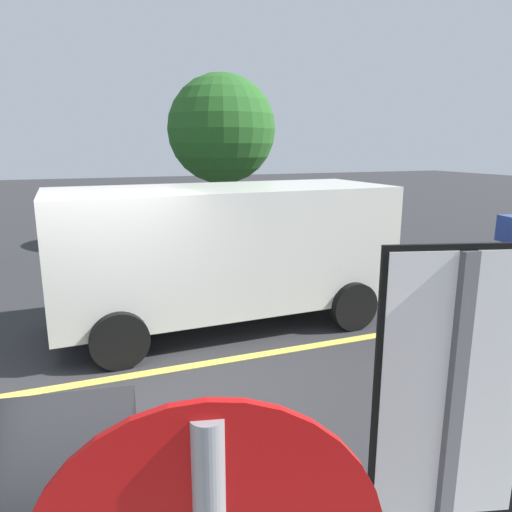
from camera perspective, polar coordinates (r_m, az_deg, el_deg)
The scene contains 5 objects.
ground_plane at distance 6.31m, azimuth -17.38°, elevation -14.04°, with size 80.00×80.00×0.00m, color #2D2D30.
lane_marking_centre at distance 7.08m, azimuth 8.02°, elevation -10.45°, with size 28.00×0.16×0.01m, color #E0D14C.
speed_limit_sign at distance 1.89m, azimuth 21.75°, elevation -21.73°, with size 0.52×0.16×2.52m.
white_van at distance 7.49m, azimuth -4.05°, elevation 1.11°, with size 5.24×2.35×2.20m.
tree_left_verge at distance 13.84m, azimuth -4.14°, elevation 14.88°, with size 3.03×3.03×4.79m.
Camera 1 is at (-0.21, -5.65, 2.81)m, focal length 33.35 mm.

